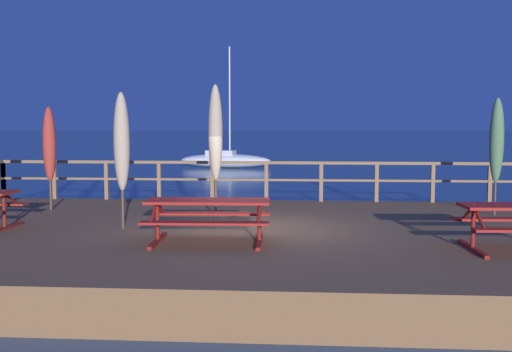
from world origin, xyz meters
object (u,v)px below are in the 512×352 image
object	(u,v)px
patio_umbrella_tall_mid_left	(215,133)
picnic_table_front_right	(208,211)
patio_umbrella_tall_back_right	(497,141)
patio_umbrella_short_back	(122,142)
sailboat_distant	(225,160)
patio_umbrella_tall_back_left	(49,145)

from	to	relation	value
patio_umbrella_tall_mid_left	picnic_table_front_right	bearing A→B (deg)	-84.60
picnic_table_front_right	patio_umbrella_tall_back_right	distance (m)	7.27
patio_umbrella_tall_back_right	patio_umbrella_tall_mid_left	xyz separation A→B (m)	(-6.36, -0.88, 0.17)
patio_umbrella_short_back	patio_umbrella_tall_mid_left	bearing A→B (deg)	43.75
patio_umbrella_short_back	patio_umbrella_tall_back_right	size ratio (longest dim) A/B	1.01
sailboat_distant	patio_umbrella_tall_back_left	bearing A→B (deg)	-92.66
patio_umbrella_tall_mid_left	sailboat_distant	bearing A→B (deg)	96.70
patio_umbrella_tall_back_right	patio_umbrella_tall_back_left	world-z (taller)	patio_umbrella_tall_back_right
patio_umbrella_short_back	patio_umbrella_tall_back_right	xyz separation A→B (m)	(8.01, 2.47, -0.02)
patio_umbrella_tall_back_left	sailboat_distant	world-z (taller)	sailboat_distant
patio_umbrella_short_back	patio_umbrella_tall_back_right	bearing A→B (deg)	17.12
picnic_table_front_right	patio_umbrella_tall_back_left	xyz separation A→B (m)	(-4.48, 3.87, 1.03)
patio_umbrella_tall_back_left	sailboat_distant	size ratio (longest dim) A/B	0.33
patio_umbrella_tall_back_left	patio_umbrella_tall_mid_left	bearing A→B (deg)	-12.72
patio_umbrella_tall_mid_left	patio_umbrella_tall_back_left	bearing A→B (deg)	167.28
patio_umbrella_tall_back_right	patio_umbrella_tall_mid_left	world-z (taller)	patio_umbrella_tall_mid_left
picnic_table_front_right	patio_umbrella_short_back	world-z (taller)	patio_umbrella_short_back
patio_umbrella_short_back	patio_umbrella_tall_back_left	bearing A→B (deg)	135.14
patio_umbrella_short_back	patio_umbrella_tall_back_left	world-z (taller)	patio_umbrella_short_back
patio_umbrella_tall_back_right	sailboat_distant	world-z (taller)	sailboat_distant
picnic_table_front_right	patio_umbrella_tall_mid_left	xyz separation A→B (m)	(-0.28, 2.93, 1.32)
patio_umbrella_tall_mid_left	sailboat_distant	xyz separation A→B (m)	(-3.04, 25.87, -2.05)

